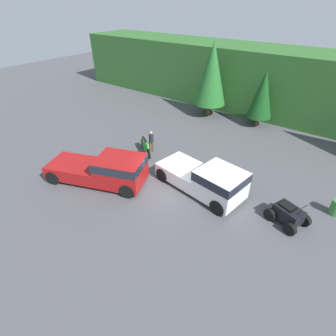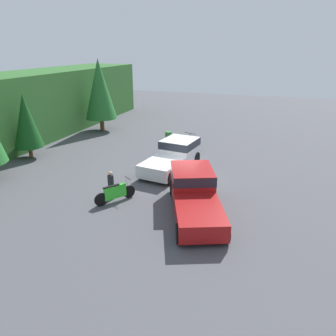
{
  "view_description": "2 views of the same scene",
  "coord_description": "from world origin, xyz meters",
  "px_view_note": "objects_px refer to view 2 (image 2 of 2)",
  "views": [
    {
      "loc": [
        7.54,
        -9.97,
        9.67
      ],
      "look_at": [
        -0.42,
        0.57,
        0.95
      ],
      "focal_mm": 28.0,
      "sensor_mm": 36.0,
      "label": 1
    },
    {
      "loc": [
        -18.15,
        -5.42,
        7.96
      ],
      "look_at": [
        -0.42,
        0.57,
        0.95
      ],
      "focal_mm": 35.0,
      "sensor_mm": 36.0,
      "label": 2
    }
  ],
  "objects_px": {
    "pickup_truck_red": "(194,191)",
    "pickup_truck_second": "(174,155)",
    "steel_barrel": "(168,137)",
    "dirt_bike": "(115,193)",
    "rider_person": "(111,184)",
    "quad_atv": "(186,144)"
  },
  "relations": [
    {
      "from": "dirt_bike",
      "to": "steel_barrel",
      "type": "xyz_separation_m",
      "value": [
        12.23,
        1.09,
        -0.06
      ]
    },
    {
      "from": "steel_barrel",
      "to": "pickup_truck_second",
      "type": "bearing_deg",
      "value": -157.97
    },
    {
      "from": "pickup_truck_second",
      "to": "rider_person",
      "type": "bearing_deg",
      "value": 170.52
    },
    {
      "from": "pickup_truck_second",
      "to": "steel_barrel",
      "type": "bearing_deg",
      "value": 30.29
    },
    {
      "from": "rider_person",
      "to": "steel_barrel",
      "type": "height_order",
      "value": "rider_person"
    },
    {
      "from": "dirt_bike",
      "to": "rider_person",
      "type": "height_order",
      "value": "rider_person"
    },
    {
      "from": "dirt_bike",
      "to": "rider_person",
      "type": "distance_m",
      "value": 0.59
    },
    {
      "from": "pickup_truck_red",
      "to": "pickup_truck_second",
      "type": "height_order",
      "value": "same"
    },
    {
      "from": "pickup_truck_red",
      "to": "rider_person",
      "type": "xyz_separation_m",
      "value": [
        -0.31,
        4.6,
        -0.11
      ]
    },
    {
      "from": "rider_person",
      "to": "steel_barrel",
      "type": "xyz_separation_m",
      "value": [
        11.98,
        0.72,
        -0.44
      ]
    },
    {
      "from": "dirt_bike",
      "to": "rider_person",
      "type": "bearing_deg",
      "value": 90.29
    },
    {
      "from": "rider_person",
      "to": "quad_atv",
      "type": "bearing_deg",
      "value": 41.24
    },
    {
      "from": "pickup_truck_second",
      "to": "quad_atv",
      "type": "bearing_deg",
      "value": 13.2
    },
    {
      "from": "pickup_truck_second",
      "to": "quad_atv",
      "type": "xyz_separation_m",
      "value": [
        4.43,
        0.38,
        -0.48
      ]
    },
    {
      "from": "pickup_truck_second",
      "to": "rider_person",
      "type": "xyz_separation_m",
      "value": [
        -5.7,
        1.82,
        -0.11
      ]
    },
    {
      "from": "quad_atv",
      "to": "steel_barrel",
      "type": "distance_m",
      "value": 2.85
    },
    {
      "from": "rider_person",
      "to": "steel_barrel",
      "type": "bearing_deg",
      "value": 52.77
    },
    {
      "from": "quad_atv",
      "to": "rider_person",
      "type": "distance_m",
      "value": 10.23
    },
    {
      "from": "rider_person",
      "to": "pickup_truck_second",
      "type": "bearing_deg",
      "value": 31.59
    },
    {
      "from": "pickup_truck_second",
      "to": "steel_barrel",
      "type": "distance_m",
      "value": 6.8
    },
    {
      "from": "pickup_truck_second",
      "to": "dirt_bike",
      "type": "xyz_separation_m",
      "value": [
        -5.95,
        1.45,
        -0.48
      ]
    },
    {
      "from": "pickup_truck_red",
      "to": "pickup_truck_second",
      "type": "relative_size",
      "value": 1.14
    }
  ]
}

